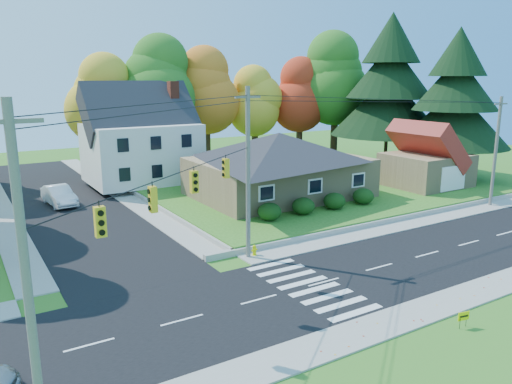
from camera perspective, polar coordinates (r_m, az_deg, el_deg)
ground at (r=26.72m, az=7.75°, el=-10.19°), size 120.00×120.00×0.00m
road_main at (r=26.72m, az=7.76°, el=-10.17°), size 90.00×8.00×0.02m
road_cross at (r=46.71m, az=-21.22°, el=-0.85°), size 8.00×44.00×0.02m
sidewalk_north at (r=30.44m, az=1.76°, el=-7.05°), size 90.00×2.00×0.08m
sidewalk_south at (r=23.44m, az=15.74°, el=-13.93°), size 90.00×2.00×0.08m
lawn at (r=50.21m, az=4.11°, el=1.20°), size 30.00×30.00×0.50m
ranch_house at (r=42.81m, az=2.64°, el=3.28°), size 14.60×10.60×5.40m
colonial_house at (r=49.80m, az=-12.95°, el=5.87°), size 10.40×8.40×9.60m
garage at (r=49.37m, az=18.93°, el=3.39°), size 7.30×6.30×4.60m
hedge_row at (r=38.08m, az=7.23°, el=-1.30°), size 10.70×1.70×1.27m
traffic_infrastructure at (r=26.10m, az=5.96°, el=1.16°), size 38.10×10.66×10.00m
tree_lot_0 at (r=54.67m, az=-17.28°, el=10.14°), size 6.72×6.72×12.51m
tree_lot_1 at (r=55.51m, az=-10.99°, el=11.87°), size 7.84×7.84×14.60m
tree_lot_2 at (r=58.83m, az=-5.75°, el=11.45°), size 7.28×7.28×13.56m
tree_lot_3 at (r=60.89m, az=-0.13°, el=10.33°), size 6.16×6.16×11.47m
tree_lot_4 at (r=63.39m, az=5.06°, el=10.97°), size 6.72×6.72×12.51m
tree_lot_5 at (r=64.29m, az=9.12°, el=12.64°), size 8.40×8.40×15.64m
conifer_east_a at (r=59.17m, az=14.99°, el=11.50°), size 12.80×12.80×16.96m
conifer_east_b at (r=54.79m, az=21.79°, el=9.78°), size 11.20×11.20×14.84m
white_car at (r=44.76m, az=-21.59°, el=-0.38°), size 2.22×5.08×1.62m
fire_hydrant at (r=30.01m, az=-0.18°, el=-6.74°), size 0.40×0.31×0.71m
yard_sign at (r=23.61m, az=22.64°, el=-13.00°), size 0.57×0.14×0.72m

